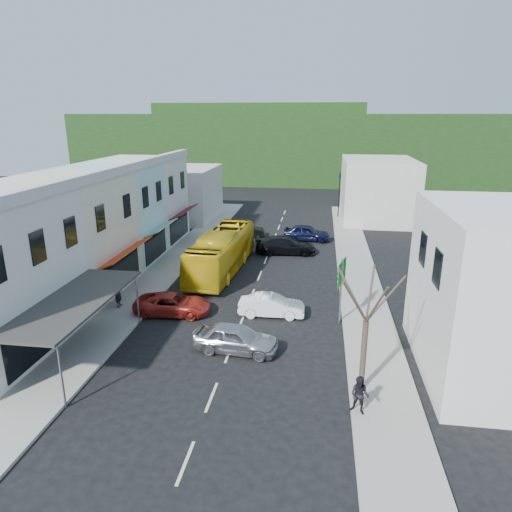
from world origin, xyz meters
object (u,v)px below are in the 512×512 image
(pedestrian_left, at_px, (119,294))
(direction_sign, at_px, (341,292))
(car_silver, at_px, (236,339))
(car_red, at_px, (173,303))
(traffic_signal, at_px, (339,195))
(car_white, at_px, (272,305))
(pedestrian_right, at_px, (360,395))
(street_tree, at_px, (366,321))
(bus, at_px, (222,252))

(pedestrian_left, height_order, direction_sign, direction_sign)
(car_silver, xyz_separation_m, car_red, (-4.73, 4.11, 0.00))
(car_silver, relative_size, traffic_signal, 0.80)
(direction_sign, bearing_deg, car_white, -171.65)
(pedestrian_right, xyz_separation_m, street_tree, (0.24, 1.80, 2.45))
(pedestrian_left, bearing_deg, direction_sign, -101.07)
(car_red, relative_size, street_tree, 0.67)
(car_white, bearing_deg, car_red, 94.26)
(pedestrian_right, distance_m, traffic_signal, 38.20)
(car_silver, bearing_deg, traffic_signal, -4.77)
(direction_sign, relative_size, street_tree, 0.58)
(pedestrian_right, bearing_deg, pedestrian_left, 169.92)
(direction_sign, bearing_deg, car_red, -164.25)
(bus, bearing_deg, car_silver, -71.25)
(bus, distance_m, street_tree, 18.17)
(pedestrian_left, xyz_separation_m, traffic_signal, (14.65, 29.16, 1.74))
(car_white, bearing_deg, direction_sign, -98.12)
(car_white, bearing_deg, pedestrian_left, 90.43)
(bus, distance_m, car_silver, 12.99)
(car_red, bearing_deg, car_silver, -133.52)
(car_white, relative_size, direction_sign, 1.10)
(direction_sign, bearing_deg, traffic_signal, 103.63)
(bus, bearing_deg, car_red, -95.45)
(direction_sign, xyz_separation_m, street_tree, (0.74, -6.99, 1.45))
(car_red, relative_size, direction_sign, 1.15)
(car_silver, height_order, car_white, same)
(pedestrian_left, xyz_separation_m, direction_sign, (13.85, -0.20, 1.01))
(direction_sign, height_order, street_tree, street_tree)
(traffic_signal, bearing_deg, pedestrian_left, 53.42)
(bus, bearing_deg, street_tree, -54.29)
(bus, relative_size, pedestrian_right, 6.82)
(pedestrian_left, xyz_separation_m, street_tree, (14.59, -7.19, 2.45))
(car_silver, height_order, street_tree, street_tree)
(street_tree, bearing_deg, direction_sign, 96.02)
(car_white, height_order, street_tree, street_tree)
(car_silver, height_order, traffic_signal, traffic_signal)
(traffic_signal, bearing_deg, bus, 55.42)
(car_silver, bearing_deg, pedestrian_right, -121.64)
(car_silver, xyz_separation_m, pedestrian_right, (5.98, -4.58, 0.30))
(pedestrian_left, bearing_deg, car_silver, -128.01)
(car_red, bearing_deg, car_white, -87.01)
(bus, relative_size, pedestrian_left, 6.82)
(pedestrian_right, height_order, direction_sign, direction_sign)
(bus, relative_size, traffic_signal, 2.12)
(pedestrian_left, distance_m, pedestrian_right, 16.94)
(car_white, relative_size, car_red, 0.96)
(car_red, height_order, direction_sign, direction_sign)
(bus, height_order, pedestrian_right, bus)
(bus, distance_m, car_white, 9.19)
(direction_sign, height_order, traffic_signal, traffic_signal)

